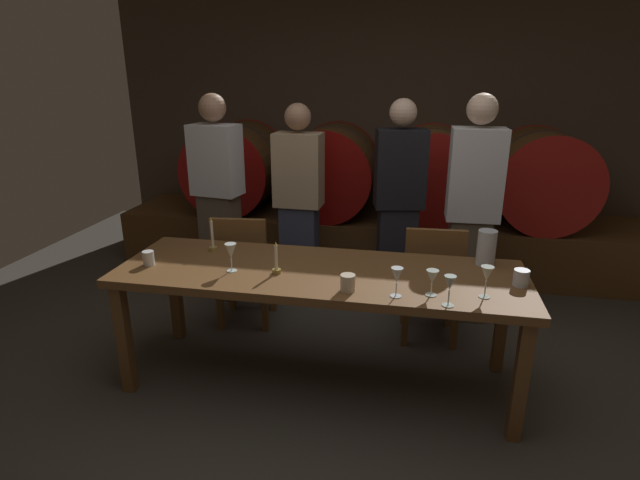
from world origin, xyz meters
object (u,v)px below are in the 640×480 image
(dining_table, at_px, (319,281))
(wine_glass_far_right, at_px, (487,275))
(chair_left, at_px, (244,265))
(wine_barrel_center_left, at_px, (331,171))
(wine_glass_left, at_px, (397,276))
(chair_right, at_px, (432,278))
(cup_center, at_px, (348,283))
(wine_barrel_center_right, at_px, (431,174))
(wine_glass_far_left, at_px, (231,252))
(wine_barrel_far_right, at_px, (541,179))
(guest_center_right, at_px, (398,205))
(guest_center_left, at_px, (299,203))
(guest_far_right, at_px, (472,210))
(candle_left, at_px, (213,241))
(cup_left, at_px, (148,258))
(candle_right, at_px, (276,265))
(cup_right, at_px, (521,278))
(pitcher, at_px, (486,248))
(guest_far_left, at_px, (218,198))
(wine_glass_right, at_px, (450,284))
(wine_glass_center, at_px, (432,278))
(wine_barrel_far_left, at_px, (237,167))

(dining_table, xyz_separation_m, wine_glass_far_right, (0.91, -0.20, 0.20))
(chair_left, bearing_deg, wine_barrel_center_left, -111.40)
(dining_table, bearing_deg, wine_glass_left, -31.35)
(chair_right, height_order, cup_center, chair_right)
(wine_barrel_center_right, bearing_deg, wine_glass_left, -94.93)
(wine_glass_far_left, bearing_deg, cup_center, -11.64)
(wine_barrel_center_right, height_order, wine_barrel_far_right, same)
(wine_barrel_center_left, xyz_separation_m, guest_center_right, (0.69, -0.89, -0.08))
(guest_center_left, bearing_deg, guest_far_right, 175.56)
(chair_left, distance_m, guest_center_left, 0.73)
(chair_left, xyz_separation_m, candle_left, (-0.05, -0.42, 0.33))
(chair_right, relative_size, cup_left, 10.15)
(cup_left, bearing_deg, guest_center_left, 64.55)
(candle_right, bearing_deg, wine_barrel_center_left, 91.48)
(guest_center_right, xyz_separation_m, cup_right, (0.72, -1.20, -0.06))
(cup_left, bearing_deg, wine_glass_left, -6.23)
(wine_barrel_far_right, bearing_deg, cup_center, -121.43)
(wine_barrel_center_right, height_order, guest_center_left, guest_center_left)
(dining_table, xyz_separation_m, candle_right, (-0.23, -0.10, 0.13))
(wine_barrel_center_left, bearing_deg, pitcher, -55.00)
(wine_barrel_center_left, relative_size, candle_left, 3.86)
(chair_left, height_order, cup_left, chair_left)
(wine_glass_far_left, relative_size, cup_right, 1.84)
(guest_far_left, relative_size, candle_left, 7.58)
(wine_glass_far_right, xyz_separation_m, cup_center, (-0.71, -0.06, -0.08))
(wine_barrel_center_left, distance_m, guest_far_right, 1.62)
(dining_table, xyz_separation_m, chair_left, (-0.70, 0.61, -0.19))
(chair_left, height_order, cup_right, chair_left)
(candle_right, bearing_deg, wine_glass_right, -14.18)
(chair_right, relative_size, cup_right, 9.55)
(wine_glass_far_left, xyz_separation_m, cup_center, (0.71, -0.15, -0.07))
(guest_center_right, height_order, pitcher, guest_center_right)
(dining_table, bearing_deg, wine_glass_center, -19.79)
(guest_far_right, distance_m, candle_left, 1.90)
(wine_barrel_far_right, bearing_deg, wine_glass_far_left, -134.22)
(chair_left, bearing_deg, wine_glass_right, 140.36)
(guest_center_left, bearing_deg, wine_barrel_center_right, -138.58)
(guest_center_right, distance_m, pitcher, 1.07)
(wine_barrel_center_right, height_order, candle_right, wine_barrel_center_right)
(guest_center_left, xyz_separation_m, wine_glass_far_right, (1.32, -1.39, 0.04))
(wine_barrel_far_left, distance_m, guest_far_left, 1.04)
(wine_glass_center, relative_size, cup_right, 1.53)
(guest_center_left, bearing_deg, chair_right, 154.39)
(wine_barrel_far_left, height_order, cup_left, wine_barrel_far_left)
(wine_barrel_far_right, xyz_separation_m, guest_far_right, (-0.69, -1.04, -0.05))
(guest_far_right, relative_size, pitcher, 8.02)
(wine_glass_far_right, bearing_deg, candle_left, 166.60)
(candle_left, relative_size, candle_right, 1.15)
(candle_right, xyz_separation_m, cup_left, (-0.79, -0.02, -0.01))
(dining_table, bearing_deg, cup_right, -0.54)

